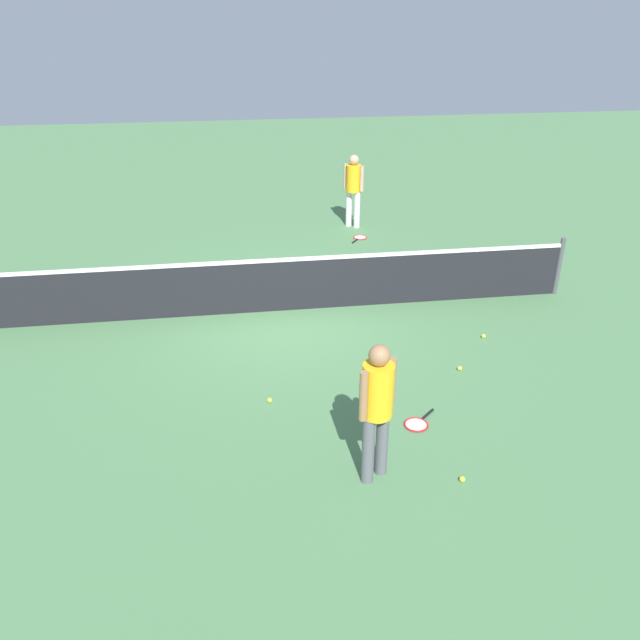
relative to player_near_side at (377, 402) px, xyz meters
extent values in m
plane|color=#4C7A4C|center=(-0.58, 4.47, -1.01)|extent=(40.00, 40.00, 0.00)
cylinder|color=#4C4C51|center=(4.42, 4.47, -0.47)|extent=(0.09, 0.09, 1.07)
cube|color=black|center=(-0.58, 4.47, -0.55)|extent=(10.00, 0.02, 0.91)
cube|color=white|center=(-0.58, 4.47, -0.07)|extent=(10.00, 0.04, 0.06)
cylinder|color=#595960|center=(0.09, 0.06, -0.58)|extent=(0.19, 0.19, 0.85)
cylinder|color=#595960|center=(-0.09, -0.06, -0.58)|extent=(0.19, 0.19, 0.85)
cylinder|color=yellow|center=(0.00, 0.00, 0.15)|extent=(0.47, 0.47, 0.62)
cylinder|color=#9E704C|center=(0.18, 0.12, 0.17)|extent=(0.12, 0.12, 0.58)
cylinder|color=#9E704C|center=(-0.18, -0.12, 0.17)|extent=(0.12, 0.12, 0.58)
sphere|color=#9E704C|center=(0.00, 0.00, 0.58)|extent=(0.32, 0.32, 0.23)
cylinder|color=white|center=(1.38, 8.91, -0.58)|extent=(0.20, 0.20, 0.85)
cylinder|color=white|center=(1.54, 8.76, -0.58)|extent=(0.20, 0.20, 0.85)
cylinder|color=yellow|center=(1.46, 8.84, 0.15)|extent=(0.48, 0.48, 0.62)
cylinder|color=tan|center=(1.30, 8.97, 0.17)|extent=(0.13, 0.13, 0.58)
cylinder|color=tan|center=(1.62, 8.70, 0.17)|extent=(0.13, 0.13, 0.58)
sphere|color=tan|center=(1.46, 8.84, 0.58)|extent=(0.32, 0.32, 0.23)
torus|color=red|center=(0.75, 0.87, -1.00)|extent=(0.44, 0.44, 0.02)
cylinder|color=silver|center=(0.75, 0.87, -1.00)|extent=(0.38, 0.38, 0.00)
cylinder|color=black|center=(0.96, 1.06, -0.99)|extent=(0.23, 0.21, 0.03)
torus|color=red|center=(1.48, 8.00, -1.00)|extent=(0.44, 0.44, 0.02)
cylinder|color=silver|center=(1.48, 8.00, -1.00)|extent=(0.37, 0.37, 0.00)
cylinder|color=black|center=(1.31, 7.76, -0.99)|extent=(0.19, 0.25, 0.03)
sphere|color=#C6E033|center=(-1.06, 1.66, -0.98)|extent=(0.07, 0.07, 0.07)
sphere|color=#C6E033|center=(2.47, 2.99, -0.98)|extent=(0.07, 0.07, 0.07)
sphere|color=#C6E033|center=(0.97, -0.23, -0.98)|extent=(0.07, 0.07, 0.07)
sphere|color=#C6E033|center=(1.75, 2.09, -0.98)|extent=(0.07, 0.07, 0.07)
camera|label=1|loc=(-1.42, -5.51, 3.84)|focal=35.68mm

